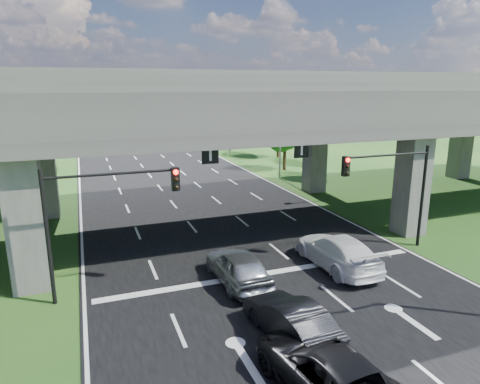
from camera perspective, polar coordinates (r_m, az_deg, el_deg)
ground at (r=19.36m, az=8.12°, el=-14.82°), size 160.00×160.00×0.00m
road at (r=27.75m, az=-1.78°, el=-5.50°), size 18.00×120.00×0.03m
overpass at (r=28.09m, az=-3.25°, el=11.21°), size 80.00×15.00×10.00m
signal_right at (r=25.27m, az=19.88°, el=1.52°), size 5.76×0.54×6.00m
signal_left at (r=19.42m, az=-18.22°, el=-1.95°), size 5.76×0.54×6.00m
streetlight_far at (r=43.08m, az=4.99°, el=9.41°), size 3.38×0.25×10.00m
streetlight_beyond at (r=57.91m, az=-1.92°, el=10.64°), size 3.38×0.25×10.00m
tree_left_near at (r=41.41m, az=-28.33°, el=6.17°), size 4.50×4.50×7.80m
tree_left_far at (r=57.12m, az=-25.37°, el=8.55°), size 4.80×4.80×8.32m
tree_right_near at (r=48.08m, az=6.10°, el=8.25°), size 4.20×4.20×7.28m
tree_right_mid at (r=56.57m, az=5.20°, el=8.81°), size 3.91×3.90×6.76m
tree_right_far at (r=62.38m, az=-1.38°, el=9.94°), size 4.50×4.50×7.80m
car_silver at (r=20.74m, az=-0.26°, el=-9.93°), size 2.14×5.00×1.68m
car_dark at (r=16.73m, az=6.83°, el=-16.63°), size 2.22×4.83×1.53m
car_white at (r=23.08m, az=12.82°, el=-7.72°), size 2.38×5.85×1.70m
car_trailing at (r=14.33m, az=11.84°, el=-22.50°), size 3.29×6.09×1.62m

